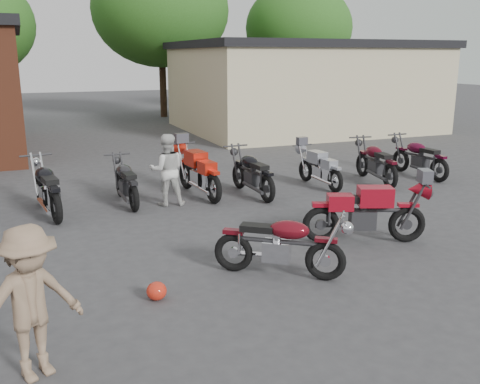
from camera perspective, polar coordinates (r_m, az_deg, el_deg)
name	(u,v)px	position (r m, az deg, el deg)	size (l,w,h in m)	color
ground	(272,290)	(7.61, 3.39, -10.35)	(90.00, 90.00, 0.00)	#363639
stucco_building	(301,89)	(24.18, 6.56, 10.86)	(10.00, 8.00, 3.50)	#BDB687
tree_2	(161,31)	(29.11, -8.41, 16.60)	(7.04, 7.04, 8.80)	#234D14
tree_3	(298,45)	(31.97, 6.22, 15.37)	(6.08, 6.08, 7.60)	#234D14
vintage_motorcycle	(281,241)	(7.86, 4.44, -5.21)	(1.90, 0.63, 1.10)	#5C0B15
sportbike	(367,209)	(9.49, 13.42, -1.81)	(2.07, 0.68, 1.20)	#A20D1E
helmet	(157,291)	(7.34, -8.89, -10.39)	(0.27, 0.27, 0.25)	red
person_light	(167,170)	(11.64, -7.80, 2.34)	(0.76, 0.59, 1.56)	silver
person_tan	(31,303)	(5.76, -21.36, -11.01)	(1.04, 0.60, 1.61)	#886D54
row_bike_2	(47,185)	(11.60, -19.94, 0.70)	(2.11, 0.70, 1.22)	black
row_bike_3	(126,179)	(11.96, -12.08, 1.32)	(1.88, 0.62, 1.09)	black
row_bike_4	(198,169)	(12.41, -4.48, 2.41)	(2.13, 0.70, 1.24)	red
row_bike_5	(252,171)	(12.43, 1.26, 2.29)	(2.01, 0.66, 1.16)	black
row_bike_6	(319,166)	(13.41, 8.45, 2.78)	(1.80, 0.59, 1.05)	gray
row_bike_7	(376,160)	(14.14, 14.27, 3.35)	(2.02, 0.67, 1.17)	#4A0915
row_bike_8	(419,155)	(15.17, 18.54, 3.74)	(1.99, 0.66, 1.16)	#470820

